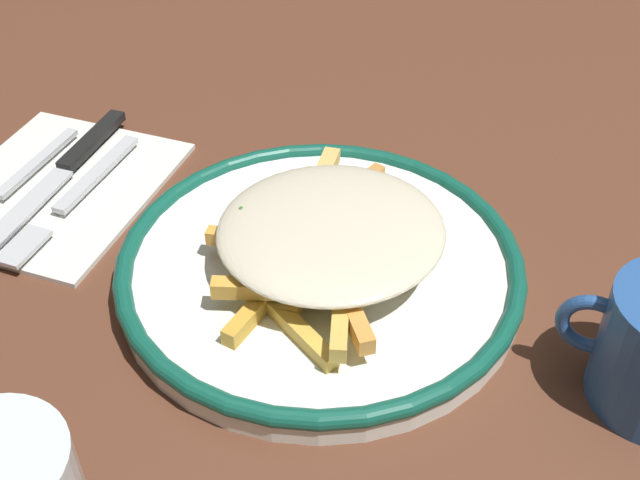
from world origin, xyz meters
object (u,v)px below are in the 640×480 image
Objects in this scene: napkin at (55,187)px; fork at (73,197)px; fries_heap at (327,236)px; plate at (320,267)px; knife at (66,167)px.

fork is (-0.03, 0.01, 0.01)m from napkin.
napkin is at bearing -3.92° from fries_heap.
plate is at bearing 176.32° from napkin.
plate is 0.24m from napkin.
fries_heap is 1.06× the size of knife.
napkin is (0.25, -0.02, -0.04)m from fries_heap.
fork is (0.22, -0.00, -0.03)m from fries_heap.
fork is (0.22, -0.00, -0.00)m from plate.
knife is at bearing -86.55° from napkin.
fries_heap reaches higher than knife.
plate is 0.25m from knife.
knife is (0.03, -0.03, 0.00)m from fork.
knife is at bearing -8.17° from fries_heap.
napkin is 1.08× the size of fork.
napkin is at bearing 93.45° from knife.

